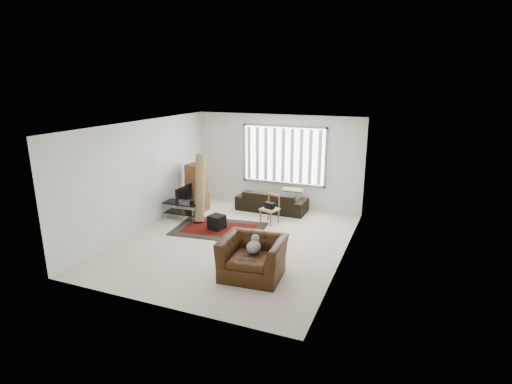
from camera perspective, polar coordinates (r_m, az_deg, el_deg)
room at (r=9.34m, az=-1.71°, el=4.11°), size 6.00×6.02×2.71m
persian_rug at (r=10.17m, az=-5.27°, el=-5.25°), size 2.38×1.73×0.02m
tv_stand at (r=10.91m, az=-10.51°, el=-2.11°), size 0.96×0.43×0.48m
tv at (r=10.81m, az=-10.60°, el=-0.30°), size 0.10×0.78×0.45m
subwoofer at (r=10.11m, az=-5.62°, el=-4.29°), size 0.42×0.42×0.35m
moving_boxes at (r=11.51m, az=-8.50°, el=0.39°), size 0.59×0.55×1.35m
white_flatpack at (r=11.41m, az=-8.82°, el=-1.00°), size 0.63×0.29×0.78m
rolled_rug at (r=10.65m, az=-8.00°, el=0.58°), size 0.47×0.81×1.77m
sofa at (r=11.43m, az=2.28°, el=-0.84°), size 2.01×0.90×0.77m
side_chair at (r=10.44m, az=2.02°, el=-2.23°), size 0.51×0.51×0.76m
armchair at (r=7.67m, az=-0.46°, el=-8.91°), size 1.27×1.13×0.88m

